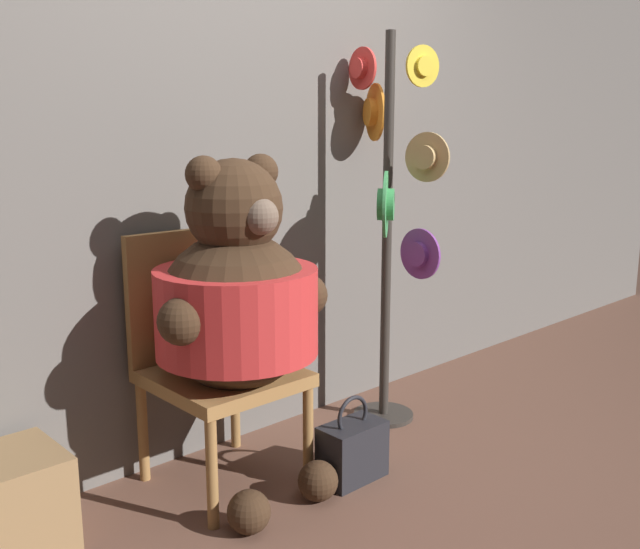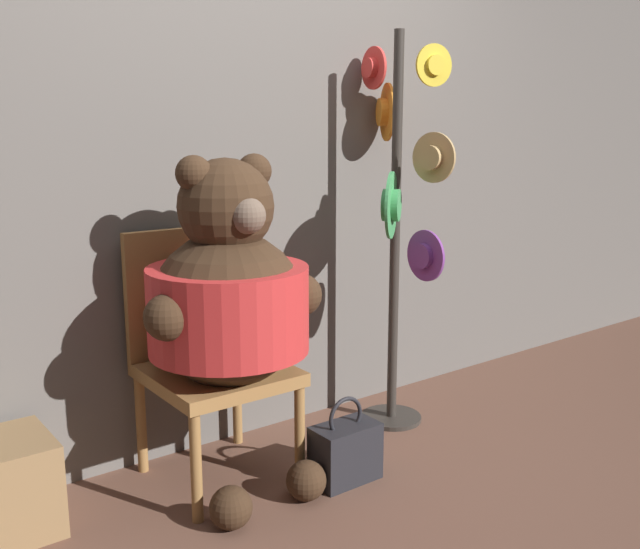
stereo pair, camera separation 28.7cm
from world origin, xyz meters
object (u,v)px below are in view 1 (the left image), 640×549
Objects in this scene: chair at (209,352)px; teddy_bear at (238,301)px; hat_display_rack at (391,206)px; handbag_on_ground at (352,450)px.

teddy_bear is at bearing -86.06° from chair.
hat_display_rack reaches higher than handbag_on_ground.
hat_display_rack reaches higher than chair.
teddy_bear reaches higher than handbag_on_ground.
chair is 2.81× the size of handbag_on_ground.
teddy_bear is 0.96m from hat_display_rack.
handbag_on_ground is (-0.55, -0.31, -0.88)m from hat_display_rack.
teddy_bear is at bearing -174.39° from hat_display_rack.
chair is at bearing 133.36° from handbag_on_ground.
teddy_bear is at bearing 148.49° from handbag_on_ground.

